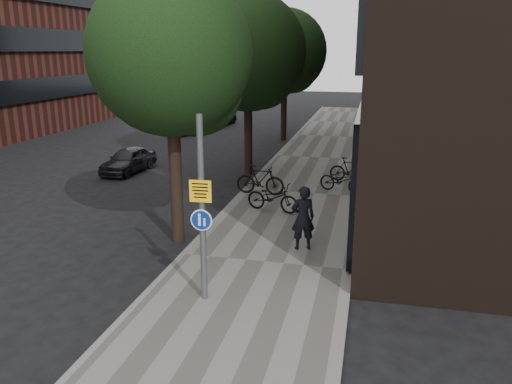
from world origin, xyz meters
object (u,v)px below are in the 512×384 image
(pedestrian, at_px, (303,218))
(parked_car_near, at_px, (128,160))
(parked_bike_facade_near, at_px, (342,180))
(signpost, at_px, (202,210))

(pedestrian, relative_size, parked_car_near, 0.54)
(parked_bike_facade_near, distance_m, parked_car_near, 9.85)
(parked_bike_facade_near, relative_size, parked_car_near, 0.54)
(signpost, relative_size, parked_car_near, 1.21)
(signpost, bearing_deg, parked_car_near, 121.56)
(signpost, xyz_separation_m, parked_bike_facade_near, (2.36, 9.29, -1.57))
(signpost, distance_m, parked_bike_facade_near, 9.71)
(signpost, relative_size, parked_bike_facade_near, 2.25)
(pedestrian, bearing_deg, signpost, 43.40)
(pedestrian, xyz_separation_m, parked_car_near, (-9.06, 7.58, -0.45))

